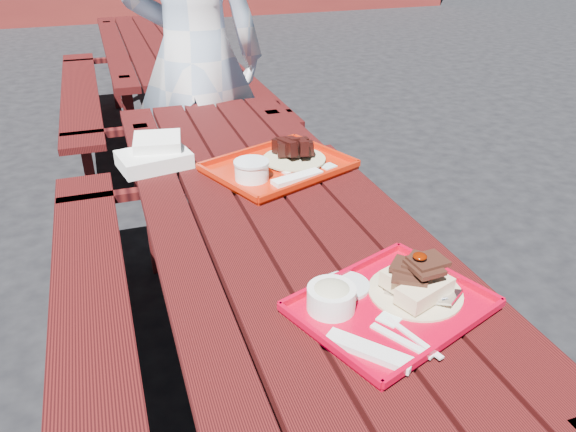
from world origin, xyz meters
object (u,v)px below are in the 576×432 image
object	(u,v)px
picnic_table_far	(159,67)
near_tray	(386,295)
person	(195,57)
picnic_table_near	(273,266)
far_tray	(278,165)

from	to	relation	value
picnic_table_far	near_tray	distance (m)	3.33
person	picnic_table_near	bearing A→B (deg)	106.59
picnic_table_far	far_tray	distance (m)	2.51
picnic_table_near	near_tray	size ratio (longest dim) A/B	4.73
picnic_table_far	near_tray	size ratio (longest dim) A/B	4.73
near_tray	far_tray	bearing A→B (deg)	89.62
picnic_table_far	far_tray	xyz separation A→B (m)	(0.12, -2.50, 0.21)
far_tray	person	distance (m)	1.07
picnic_table_near	near_tray	distance (m)	0.58
near_tray	far_tray	size ratio (longest dim) A/B	0.89
near_tray	far_tray	distance (m)	0.82
picnic_table_near	person	bearing A→B (deg)	88.89
picnic_table_near	picnic_table_far	bearing A→B (deg)	90.00
near_tray	person	xyz separation A→B (m)	(-0.09, 1.88, 0.16)
picnic_table_far	person	size ratio (longest dim) A/B	1.28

